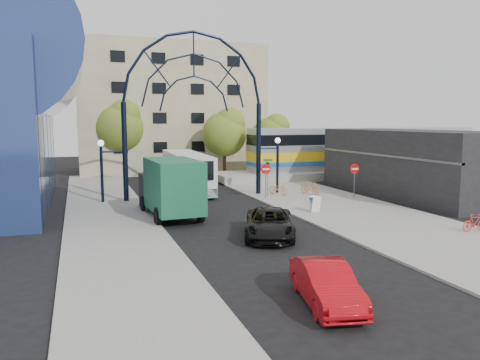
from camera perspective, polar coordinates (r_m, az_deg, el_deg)
name	(u,v)px	position (r m, az deg, el deg)	size (l,w,h in m)	color
ground	(268,246)	(21.76, 3.48, -8.04)	(120.00, 120.00, 0.00)	black
sidewalk_east	(366,216)	(28.94, 15.16, -4.30)	(8.00, 56.00, 0.12)	gray
plaza_west	(113,227)	(26.03, -15.23, -5.60)	(5.00, 50.00, 0.12)	gray
gateway_arch	(194,81)	(34.44, -5.62, 11.93)	(13.64, 0.44, 12.10)	black
stop_sign	(266,172)	(34.12, 3.18, 0.95)	(0.80, 0.07, 2.50)	slate
do_not_enter_sign	(355,172)	(35.23, 13.80, 0.93)	(0.76, 0.07, 2.48)	slate
street_name_sign	(268,169)	(34.81, 3.41, 1.30)	(0.70, 0.70, 2.80)	slate
sandwich_board	(315,202)	(29.24, 9.12, -2.66)	(0.55, 0.61, 0.99)	white
commercial_block_east	(411,163)	(38.13, 20.14, 1.95)	(6.00, 16.00, 5.00)	black
apartment_block	(168,109)	(55.27, -8.75, 8.50)	(20.00, 12.10, 14.00)	tan
train_platform	(364,172)	(50.30, 14.92, 0.93)	(32.00, 5.00, 0.80)	gray
train_car	(365,148)	(50.09, 15.02, 3.77)	(25.10, 3.05, 4.20)	#B7B7BC
tree_north_a	(226,132)	(47.48, -1.76, 5.90)	(4.48, 4.48, 7.00)	#382314
tree_north_b	(120,125)	(49.46, -14.38, 6.50)	(5.12, 5.12, 8.00)	#382314
tree_north_c	(273,134)	(51.45, 3.99, 5.62)	(4.16, 4.16, 6.50)	#382314
city_bus	(187,171)	(38.73, -6.50, 1.10)	(3.00, 11.28, 3.07)	white
green_truck	(170,188)	(28.21, -8.56, -0.94)	(2.98, 7.07, 3.51)	black
black_suv	(269,223)	(23.19, 3.61, -5.29)	(2.33, 5.06, 1.41)	black
red_sedan	(326,284)	(15.20, 10.44, -12.35)	(1.41, 4.05, 1.34)	#B40B13
bike_near_a	(278,188)	(35.74, 4.69, -1.04)	(0.63, 1.79, 0.94)	orange
bike_near_b	(310,188)	(36.18, 8.53, -0.94)	(0.47, 1.68, 1.01)	orange
bike_far_b	(475,223)	(26.72, 26.71, -4.68)	(0.42, 1.49, 0.90)	red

